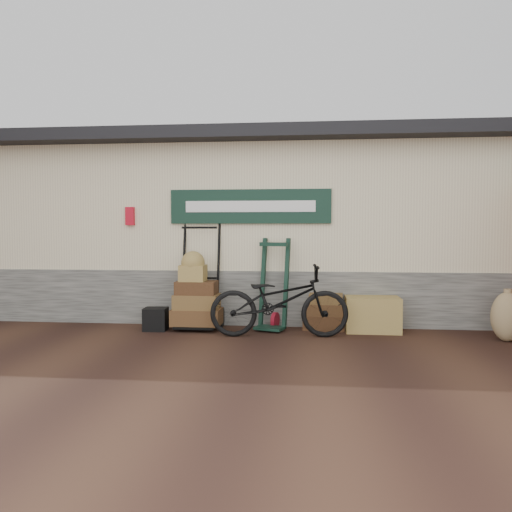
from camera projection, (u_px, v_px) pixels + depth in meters
The scene contains 9 objects.
ground at pixel (263, 339), 7.16m from camera, with size 80.00×80.00×0.00m, color black.
station_building at pixel (275, 228), 9.79m from camera, with size 14.40×4.10×3.20m.
porter_trolley at pixel (200, 271), 8.00m from camera, with size 0.92×0.69×1.84m, color black, non-canonical shape.
green_barrow at pixel (273, 284), 7.84m from camera, with size 0.52×0.44×1.44m, color black, non-canonical shape.
suitcase_stack at pixel (324, 311), 7.90m from camera, with size 0.65×0.41×0.58m, color #3E2613, non-canonical shape.
wicker_hamper at pixel (372, 314), 7.71m from camera, with size 0.82×0.54×0.54m, color olive.
black_trunk at pixel (156, 319), 7.80m from camera, with size 0.35×0.30×0.35m, color black.
bicycle at pixel (279, 297), 7.31m from camera, with size 2.03×0.71×1.18m, color black.
burlap_sack_left at pixel (507, 317), 7.02m from camera, with size 0.44×0.37×0.70m, color brown.
Camera 1 is at (0.60, -7.06, 1.57)m, focal length 35.00 mm.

